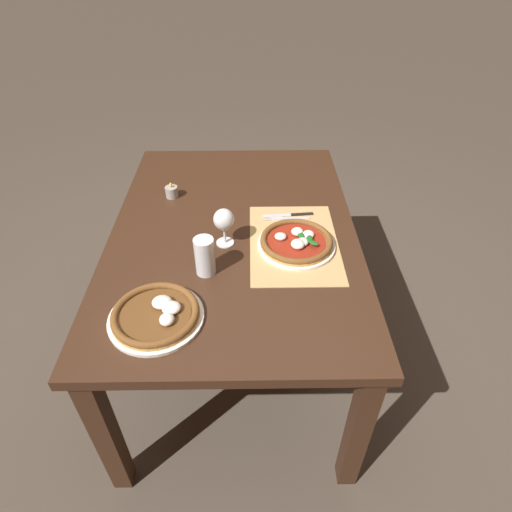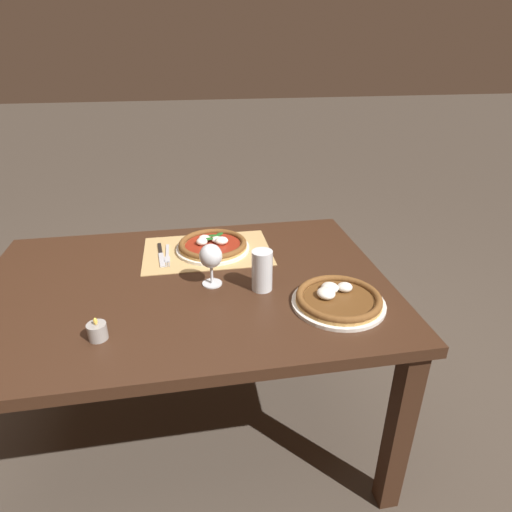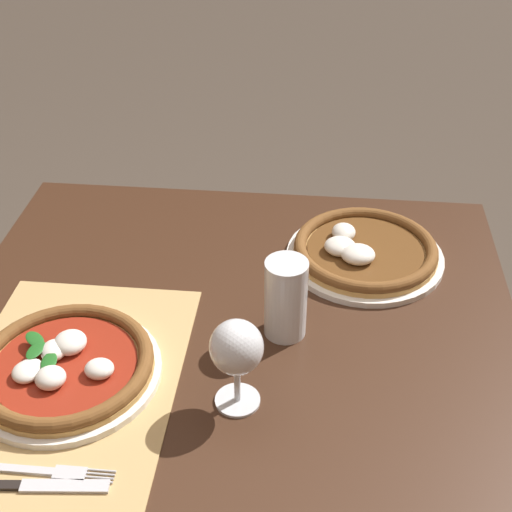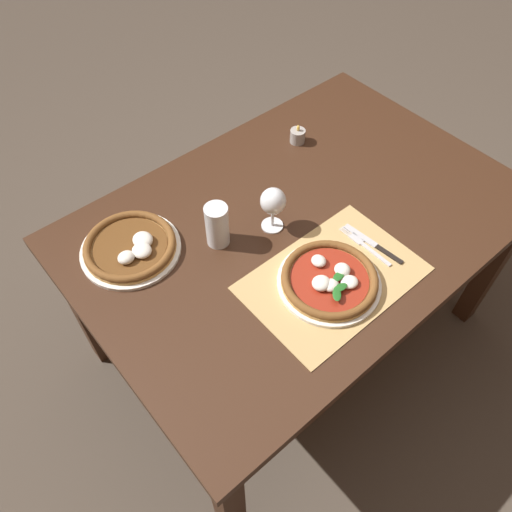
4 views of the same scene
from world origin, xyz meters
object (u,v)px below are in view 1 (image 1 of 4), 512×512
(votive_candle, at_px, (172,192))
(pizza_near, at_px, (297,242))
(fork, at_px, (286,218))
(knife, at_px, (288,215))
(wine_glass, at_px, (224,221))
(pizza_far, at_px, (156,315))
(pint_glass, at_px, (205,257))

(votive_candle, bearing_deg, pizza_near, -125.19)
(pizza_near, xyz_separation_m, fork, (0.19, 0.03, -0.02))
(fork, relative_size, knife, 0.93)
(pizza_near, bearing_deg, wine_glass, 84.74)
(pizza_near, height_order, fork, pizza_near)
(pizza_near, distance_m, pizza_far, 0.60)
(wine_glass, height_order, votive_candle, wine_glass)
(knife, height_order, votive_candle, votive_candle)
(votive_candle, bearing_deg, pizza_far, -175.84)
(pizza_near, relative_size, wine_glass, 1.94)
(pizza_near, distance_m, wine_glass, 0.29)
(pizza_near, distance_m, pint_glass, 0.37)
(wine_glass, bearing_deg, pizza_near, -95.26)
(pizza_far, bearing_deg, wine_glass, -26.95)
(fork, bearing_deg, pizza_far, 140.98)
(pizza_near, height_order, pizza_far, pizza_near)
(wine_glass, xyz_separation_m, pint_glass, (-0.17, 0.06, -0.04))
(pizza_far, xyz_separation_m, votive_candle, (0.75, 0.05, 0.00))
(fork, distance_m, knife, 0.03)
(pint_glass, relative_size, votive_candle, 2.01)
(pizza_far, relative_size, votive_candle, 4.25)
(pizza_far, distance_m, knife, 0.74)
(pint_glass, height_order, knife, pint_glass)
(pizza_far, height_order, knife, pizza_far)
(pint_glass, relative_size, fork, 0.72)
(pint_glass, xyz_separation_m, votive_candle, (0.52, 0.19, -0.05))
(pizza_far, relative_size, pint_glass, 2.11)
(pizza_near, bearing_deg, votive_candle, 54.81)
(pizza_near, height_order, votive_candle, votive_candle)
(wine_glass, bearing_deg, votive_candle, 36.11)
(fork, relative_size, votive_candle, 2.78)
(votive_candle, bearing_deg, knife, -107.80)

